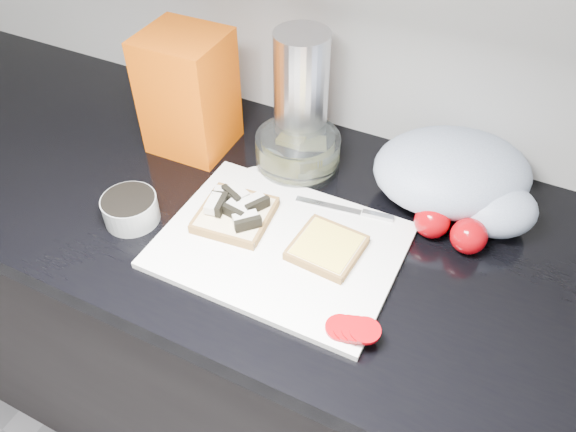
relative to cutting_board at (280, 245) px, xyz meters
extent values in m
cube|color=black|center=(-0.01, 0.08, -0.48)|extent=(3.50, 0.60, 0.86)
cube|color=black|center=(-0.01, 0.08, -0.03)|extent=(3.50, 0.64, 0.04)
cube|color=white|center=(0.00, 0.00, 0.00)|extent=(0.40, 0.30, 0.01)
cube|color=beige|center=(-0.10, 0.02, 0.01)|extent=(0.13, 0.13, 0.02)
cube|color=silver|center=(-0.13, 0.05, 0.03)|extent=(0.05, 0.04, 0.02)
cube|color=black|center=(-0.13, 0.05, 0.03)|extent=(0.05, 0.02, 0.02)
cube|color=silver|center=(-0.11, 0.05, 0.03)|extent=(0.05, 0.04, 0.02)
cube|color=black|center=(-0.11, 0.05, 0.03)|extent=(0.05, 0.03, 0.02)
cube|color=silver|center=(-0.08, 0.05, 0.03)|extent=(0.04, 0.05, 0.02)
cube|color=black|center=(-0.08, 0.05, 0.03)|extent=(0.03, 0.05, 0.02)
cube|color=silver|center=(-0.13, 0.01, 0.03)|extent=(0.03, 0.05, 0.02)
cube|color=black|center=(-0.13, 0.01, 0.03)|extent=(0.02, 0.05, 0.02)
cube|color=silver|center=(-0.09, 0.02, 0.03)|extent=(0.05, 0.03, 0.02)
cube|color=black|center=(-0.09, 0.02, 0.03)|extent=(0.05, 0.02, 0.02)
cube|color=silver|center=(-0.07, 0.00, 0.03)|extent=(0.05, 0.05, 0.02)
cube|color=black|center=(-0.07, 0.00, 0.03)|extent=(0.04, 0.04, 0.02)
cube|color=beige|center=(0.08, 0.02, 0.01)|extent=(0.12, 0.12, 0.01)
cube|color=#FFDE4B|center=(0.08, 0.02, 0.02)|extent=(0.10, 0.10, 0.00)
cylinder|color=#9F030A|center=(0.16, -0.12, 0.01)|extent=(0.06, 0.06, 0.01)
cylinder|color=#9F030A|center=(0.17, -0.11, 0.01)|extent=(0.06, 0.06, 0.01)
cylinder|color=#9F030A|center=(0.18, -0.11, 0.02)|extent=(0.06, 0.06, 0.01)
cylinder|color=#9F030A|center=(0.20, -0.11, 0.02)|extent=(0.05, 0.05, 0.01)
cube|color=#B4B4B8|center=(0.04, 0.12, 0.01)|extent=(0.12, 0.03, 0.00)
cube|color=#B4B4B8|center=(0.13, 0.13, 0.01)|extent=(0.06, 0.02, 0.01)
cylinder|color=gray|center=(-0.27, -0.06, 0.02)|extent=(0.10, 0.10, 0.05)
cylinder|color=black|center=(-0.27, -0.06, 0.04)|extent=(0.09, 0.09, 0.01)
cylinder|color=white|center=(-0.11, 0.13, 0.00)|extent=(0.12, 0.12, 0.01)
cylinder|color=silver|center=(-0.07, 0.22, 0.03)|extent=(0.17, 0.17, 0.07)
cube|color=#FFDE4B|center=(-0.08, 0.22, 0.02)|extent=(0.05, 0.04, 0.04)
cube|color=#DDD584|center=(-0.05, 0.23, 0.01)|extent=(0.07, 0.06, 0.01)
cube|color=#D63F03|center=(-0.30, 0.19, 0.11)|extent=(0.16, 0.15, 0.24)
cylinder|color=silver|center=(-0.09, 0.27, 0.12)|extent=(0.11, 0.11, 0.25)
ellipsoid|color=silver|center=(0.22, 0.25, 0.06)|extent=(0.35, 0.32, 0.12)
ellipsoid|color=silver|center=(0.31, 0.21, 0.04)|extent=(0.17, 0.16, 0.09)
sphere|color=#9F030A|center=(0.22, 0.15, 0.03)|extent=(0.06, 0.06, 0.06)
sphere|color=#9F030A|center=(0.29, 0.14, 0.03)|extent=(0.06, 0.06, 0.06)
camera|label=1|loc=(0.30, -0.58, 0.71)|focal=35.00mm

